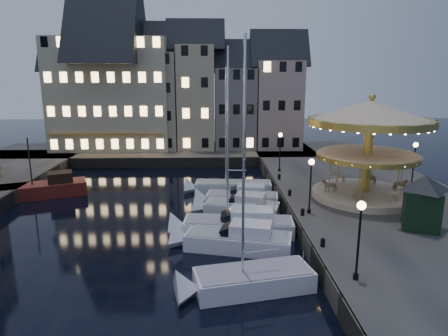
{
  "coord_description": "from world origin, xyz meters",
  "views": [
    {
      "loc": [
        -0.08,
        -27.3,
        11.46
      ],
      "look_at": [
        1.0,
        8.0,
        3.2
      ],
      "focal_mm": 32.0,
      "sensor_mm": 36.0,
      "label": 1
    }
  ],
  "objects_px": {
    "motorboat_a": "(243,281)",
    "motorboat_e": "(238,199)",
    "bollard_d": "(279,176)",
    "ticket_kiosk": "(423,193)",
    "streetlamp_d": "(414,158)",
    "bollard_b": "(303,212)",
    "bollard_a": "(323,242)",
    "motorboat_f": "(227,188)",
    "motorboat_c": "(233,225)",
    "bollard_c": "(290,192)",
    "streetlamp_c": "(280,146)",
    "motorboat_d": "(237,208)",
    "motorboat_b": "(232,240)",
    "red_fishing_boat": "(46,189)",
    "carousel": "(370,130)",
    "streetlamp_a": "(360,229)",
    "streetlamp_b": "(311,178)"
  },
  "relations": [
    {
      "from": "bollard_a",
      "to": "motorboat_f",
      "type": "bearing_deg",
      "value": 108.11
    },
    {
      "from": "motorboat_b",
      "to": "carousel",
      "type": "bearing_deg",
      "value": 31.42
    },
    {
      "from": "bollard_b",
      "to": "ticket_kiosk",
      "type": "relative_size",
      "value": 0.14
    },
    {
      "from": "motorboat_b",
      "to": "motorboat_c",
      "type": "bearing_deg",
      "value": 85.74
    },
    {
      "from": "bollard_c",
      "to": "ticket_kiosk",
      "type": "relative_size",
      "value": 0.14
    },
    {
      "from": "bollard_c",
      "to": "motorboat_e",
      "type": "bearing_deg",
      "value": 163.65
    },
    {
      "from": "ticket_kiosk",
      "to": "bollard_a",
      "type": "bearing_deg",
      "value": -159.56
    },
    {
      "from": "motorboat_f",
      "to": "carousel",
      "type": "height_order",
      "value": "motorboat_f"
    },
    {
      "from": "streetlamp_a",
      "to": "motorboat_d",
      "type": "bearing_deg",
      "value": 111.56
    },
    {
      "from": "streetlamp_d",
      "to": "bollard_b",
      "type": "distance_m",
      "value": 14.27
    },
    {
      "from": "streetlamp_c",
      "to": "motorboat_d",
      "type": "distance_m",
      "value": 11.99
    },
    {
      "from": "bollard_b",
      "to": "motorboat_d",
      "type": "bearing_deg",
      "value": 141.01
    },
    {
      "from": "motorboat_a",
      "to": "motorboat_e",
      "type": "height_order",
      "value": "motorboat_a"
    },
    {
      "from": "bollard_c",
      "to": "bollard_d",
      "type": "distance_m",
      "value": 5.5
    },
    {
      "from": "streetlamp_c",
      "to": "motorboat_e",
      "type": "distance_m",
      "value": 9.8
    },
    {
      "from": "streetlamp_d",
      "to": "bollard_d",
      "type": "height_order",
      "value": "streetlamp_d"
    },
    {
      "from": "red_fishing_boat",
      "to": "carousel",
      "type": "xyz_separation_m",
      "value": [
        28.94,
        -5.54,
        6.33
      ]
    },
    {
      "from": "bollard_d",
      "to": "motorboat_c",
      "type": "distance_m",
      "value": 11.93
    },
    {
      "from": "streetlamp_c",
      "to": "bollard_c",
      "type": "height_order",
      "value": "streetlamp_c"
    },
    {
      "from": "bollard_d",
      "to": "ticket_kiosk",
      "type": "bearing_deg",
      "value": -60.85
    },
    {
      "from": "streetlamp_a",
      "to": "carousel",
      "type": "bearing_deg",
      "value": 67.75
    },
    {
      "from": "streetlamp_b",
      "to": "motorboat_e",
      "type": "distance_m",
      "value": 8.38
    },
    {
      "from": "motorboat_d",
      "to": "bollard_c",
      "type": "bearing_deg",
      "value": 15.07
    },
    {
      "from": "motorboat_c",
      "to": "bollard_a",
      "type": "bearing_deg",
      "value": -45.65
    },
    {
      "from": "bollard_a",
      "to": "bollard_b",
      "type": "bearing_deg",
      "value": 90.0
    },
    {
      "from": "bollard_a",
      "to": "motorboat_f",
      "type": "height_order",
      "value": "motorboat_f"
    },
    {
      "from": "streetlamp_c",
      "to": "motorboat_b",
      "type": "distance_m",
      "value": 18.19
    },
    {
      "from": "red_fishing_boat",
      "to": "carousel",
      "type": "relative_size",
      "value": 0.81
    },
    {
      "from": "bollard_d",
      "to": "motorboat_d",
      "type": "bearing_deg",
      "value": -124.49
    },
    {
      "from": "red_fishing_boat",
      "to": "streetlamp_c",
      "type": "bearing_deg",
      "value": 10.3
    },
    {
      "from": "bollard_b",
      "to": "motorboat_e",
      "type": "xyz_separation_m",
      "value": [
        -4.42,
        6.3,
        -0.96
      ]
    },
    {
      "from": "streetlamp_d",
      "to": "bollard_b",
      "type": "bearing_deg",
      "value": -147.78
    },
    {
      "from": "streetlamp_a",
      "to": "carousel",
      "type": "xyz_separation_m",
      "value": [
        5.62,
        13.73,
        3.01
      ]
    },
    {
      "from": "streetlamp_c",
      "to": "bollard_c",
      "type": "distance_m",
      "value": 9.34
    },
    {
      "from": "motorboat_e",
      "to": "ticket_kiosk",
      "type": "bearing_deg",
      "value": -37.44
    },
    {
      "from": "red_fishing_boat",
      "to": "bollard_d",
      "type": "bearing_deg",
      "value": 1.86
    },
    {
      "from": "motorboat_f",
      "to": "motorboat_d",
      "type": "bearing_deg",
      "value": -85.32
    },
    {
      "from": "streetlamp_d",
      "to": "bollard_d",
      "type": "relative_size",
      "value": 7.32
    },
    {
      "from": "streetlamp_b",
      "to": "motorboat_d",
      "type": "height_order",
      "value": "streetlamp_b"
    },
    {
      "from": "streetlamp_b",
      "to": "motorboat_b",
      "type": "distance_m",
      "value": 7.63
    },
    {
      "from": "motorboat_c",
      "to": "motorboat_f",
      "type": "relative_size",
      "value": 1.06
    },
    {
      "from": "carousel",
      "to": "streetlamp_c",
      "type": "bearing_deg",
      "value": 119.88
    },
    {
      "from": "bollard_b",
      "to": "streetlamp_c",
      "type": "bearing_deg",
      "value": 87.55
    },
    {
      "from": "streetlamp_b",
      "to": "red_fishing_boat",
      "type": "xyz_separation_m",
      "value": [
        -23.32,
        9.26,
        -3.32
      ]
    },
    {
      "from": "bollard_b",
      "to": "bollard_c",
      "type": "xyz_separation_m",
      "value": [
        0.0,
        5.0,
        0.0
      ]
    },
    {
      "from": "motorboat_a",
      "to": "motorboat_c",
      "type": "height_order",
      "value": "motorboat_a"
    },
    {
      "from": "motorboat_c",
      "to": "red_fishing_boat",
      "type": "relative_size",
      "value": 1.5
    },
    {
      "from": "streetlamp_b",
      "to": "streetlamp_d",
      "type": "distance_m",
      "value": 13.29
    },
    {
      "from": "bollard_c",
      "to": "streetlamp_a",
      "type": "bearing_deg",
      "value": -87.63
    },
    {
      "from": "motorboat_c",
      "to": "ticket_kiosk",
      "type": "xyz_separation_m",
      "value": [
        12.56,
        -2.53,
        3.12
      ]
    }
  ]
}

